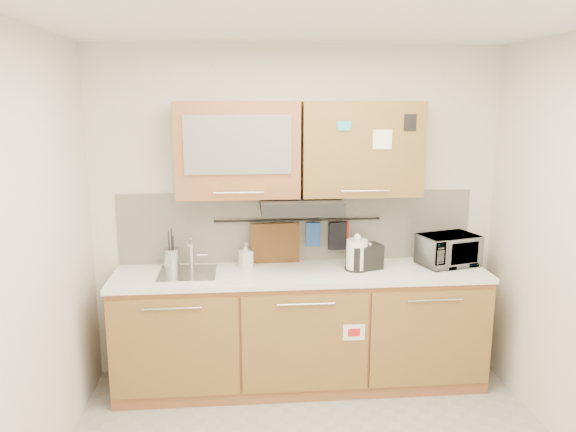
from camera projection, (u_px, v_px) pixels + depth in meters
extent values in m
plane|color=white|center=(330.00, 15.00, 2.73)|extent=(3.20, 3.20, 0.00)
plane|color=silver|center=(297.00, 214.00, 4.46)|extent=(3.20, 0.00, 3.20)
plane|color=silver|center=(16.00, 279.00, 2.86)|extent=(0.00, 3.00, 3.00)
cube|color=#B06A3E|center=(301.00, 330.00, 4.35)|extent=(2.80, 0.60, 0.88)
cube|color=black|center=(300.00, 376.00, 4.43)|extent=(2.80, 0.54, 0.10)
cube|color=olive|center=(174.00, 349.00, 3.96)|extent=(0.91, 0.02, 0.74)
cylinder|color=silver|center=(172.00, 309.00, 3.87)|extent=(0.41, 0.01, 0.01)
cube|color=olive|center=(305.00, 344.00, 4.04)|extent=(0.91, 0.02, 0.74)
cylinder|color=silver|center=(306.00, 304.00, 3.95)|extent=(0.41, 0.01, 0.01)
cube|color=olive|center=(432.00, 339.00, 4.12)|extent=(0.91, 0.02, 0.74)
cylinder|color=silver|center=(435.00, 300.00, 4.03)|extent=(0.41, 0.01, 0.01)
cube|color=white|center=(301.00, 274.00, 4.24)|extent=(2.82, 0.62, 0.04)
cube|color=silver|center=(297.00, 226.00, 4.47)|extent=(2.80, 0.02, 0.56)
cube|color=#B06A3E|center=(238.00, 149.00, 4.14)|extent=(0.90, 0.35, 0.70)
cube|color=silver|center=(238.00, 145.00, 3.95)|extent=(0.76, 0.02, 0.42)
cube|color=olive|center=(360.00, 149.00, 4.22)|extent=(0.90, 0.35, 0.70)
cube|color=white|center=(382.00, 139.00, 4.04)|extent=(0.14, 0.00, 0.14)
cube|color=black|center=(301.00, 205.00, 4.19)|extent=(0.60, 0.46, 0.10)
cube|color=silver|center=(188.00, 275.00, 4.17)|extent=(0.42, 0.40, 0.03)
cylinder|color=silver|center=(191.00, 252.00, 4.31)|extent=(0.03, 0.03, 0.24)
cylinder|color=silver|center=(190.00, 243.00, 4.21)|extent=(0.02, 0.18, 0.02)
cylinder|color=black|center=(298.00, 220.00, 4.42)|extent=(1.30, 0.02, 0.02)
cylinder|color=#ADACB1|center=(172.00, 258.00, 4.30)|extent=(0.16, 0.16, 0.16)
cylinder|color=black|center=(169.00, 250.00, 4.29)|extent=(0.01, 0.01, 0.29)
cylinder|color=black|center=(174.00, 252.00, 4.27)|extent=(0.01, 0.01, 0.26)
cylinder|color=black|center=(172.00, 248.00, 4.30)|extent=(0.01, 0.01, 0.31)
cylinder|color=black|center=(169.00, 255.00, 4.27)|extent=(0.01, 0.01, 0.23)
cylinder|color=white|center=(357.00, 255.00, 4.25)|extent=(0.18, 0.18, 0.23)
sphere|color=white|center=(357.00, 237.00, 4.22)|extent=(0.05, 0.05, 0.05)
cube|color=white|center=(369.00, 253.00, 4.27)|extent=(0.03, 0.03, 0.15)
cylinder|color=black|center=(356.00, 269.00, 4.27)|extent=(0.18, 0.18, 0.01)
cube|color=black|center=(365.00, 257.00, 4.28)|extent=(0.28, 0.22, 0.19)
cube|color=black|center=(360.00, 246.00, 4.24)|extent=(0.10, 0.13, 0.01)
cube|color=black|center=(370.00, 245.00, 4.28)|extent=(0.10, 0.13, 0.01)
imported|color=#999999|center=(448.00, 250.00, 4.38)|extent=(0.50, 0.41, 0.24)
imported|color=#999999|center=(246.00, 255.00, 4.32)|extent=(0.11, 0.12, 0.20)
cube|color=brown|center=(275.00, 253.00, 4.44)|extent=(0.39, 0.05, 0.48)
cube|color=#214D99|center=(313.00, 234.00, 4.44)|extent=(0.12, 0.04, 0.19)
cube|color=black|center=(338.00, 236.00, 4.46)|extent=(0.14, 0.05, 0.22)
cube|color=red|center=(341.00, 232.00, 4.46)|extent=(0.13, 0.05, 0.16)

